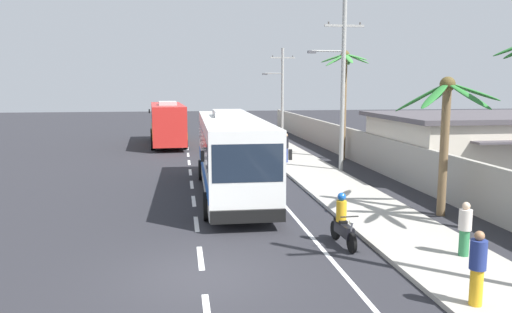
# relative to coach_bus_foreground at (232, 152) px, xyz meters

# --- Properties ---
(ground_plane) EXTENTS (160.00, 160.00, 0.00)m
(ground_plane) POSITION_rel_coach_bus_foreground_xyz_m (-1.76, -9.75, -1.93)
(ground_plane) COLOR #28282D
(sidewalk_kerb) EXTENTS (3.20, 90.00, 0.14)m
(sidewalk_kerb) POSITION_rel_coach_bus_foreground_xyz_m (5.04, 0.25, -1.86)
(sidewalk_kerb) COLOR #A8A399
(sidewalk_kerb) RESTS_ON ground
(lane_markings) EXTENTS (3.83, 71.00, 0.01)m
(lane_markings) POSITION_rel_coach_bus_foreground_xyz_m (0.47, 4.84, -1.93)
(lane_markings) COLOR white
(lane_markings) RESTS_ON ground
(boundary_wall) EXTENTS (0.24, 60.00, 2.04)m
(boundary_wall) POSITION_rel_coach_bus_foreground_xyz_m (8.84, 4.25, -0.91)
(boundary_wall) COLOR #9E998E
(boundary_wall) RESTS_ON ground
(coach_bus_foreground) EXTENTS (3.09, 12.32, 3.71)m
(coach_bus_foreground) POSITION_rel_coach_bus_foreground_xyz_m (0.00, 0.00, 0.00)
(coach_bus_foreground) COLOR white
(coach_bus_foreground) RESTS_ON ground
(coach_bus_far_lane) EXTENTS (3.35, 10.73, 3.59)m
(coach_bus_far_lane) POSITION_rel_coach_bus_foreground_xyz_m (-3.30, 19.20, -0.07)
(coach_bus_far_lane) COLOR red
(coach_bus_far_lane) RESTS_ON ground
(motorcycle_beside_bus) EXTENTS (0.56, 1.96, 1.56)m
(motorcycle_beside_bus) POSITION_rel_coach_bus_foreground_xyz_m (1.74, 8.00, -1.29)
(motorcycle_beside_bus) COLOR black
(motorcycle_beside_bus) RESTS_ON ground
(motorcycle_trailing) EXTENTS (0.56, 1.96, 1.63)m
(motorcycle_trailing) POSITION_rel_coach_bus_foreground_xyz_m (2.64, -7.77, -1.27)
(motorcycle_trailing) COLOR black
(motorcycle_trailing) RESTS_ON ground
(pedestrian_near_kerb) EXTENTS (0.36, 0.36, 1.68)m
(pedestrian_near_kerb) POSITION_rel_coach_bus_foreground_xyz_m (4.08, -12.63, -0.92)
(pedestrian_near_kerb) COLOR gold
(pedestrian_near_kerb) RESTS_ON sidewalk_kerb
(pedestrian_midwalk) EXTENTS (0.36, 0.36, 1.55)m
(pedestrian_midwalk) POSITION_rel_coach_bus_foreground_xyz_m (5.60, -9.60, -0.99)
(pedestrian_midwalk) COLOR #2D7A47
(pedestrian_midwalk) RESTS_ON sidewalk_kerb
(pedestrian_far_walk) EXTENTS (0.36, 0.36, 1.80)m
(pedestrian_far_walk) POSITION_rel_coach_bus_foreground_xyz_m (4.15, 7.92, -0.84)
(pedestrian_far_walk) COLOR navy
(pedestrian_far_walk) RESTS_ON sidewalk_kerb
(utility_pole_mid) EXTENTS (3.13, 0.24, 9.60)m
(utility_pole_mid) POSITION_rel_coach_bus_foreground_xyz_m (6.64, 4.85, 3.14)
(utility_pole_mid) COLOR #9E9E99
(utility_pole_mid) RESTS_ON ground
(utility_pole_far) EXTENTS (2.97, 0.24, 8.10)m
(utility_pole_far) POSITION_rel_coach_bus_foreground_xyz_m (6.85, 22.66, 2.42)
(utility_pole_far) COLOR #9E9E99
(utility_pole_far) RESTS_ON ground
(palm_second) EXTENTS (3.06, 3.13, 7.08)m
(palm_second) POSITION_rel_coach_bus_foreground_xyz_m (8.28, 9.33, 3.02)
(palm_second) COLOR brown
(palm_second) RESTS_ON ground
(palm_third) EXTENTS (3.83, 4.06, 5.22)m
(palm_third) POSITION_rel_coach_bus_foreground_xyz_m (7.48, -4.89, 1.77)
(palm_third) COLOR brown
(palm_third) RESTS_ON ground
(roadside_building) EXTENTS (14.00, 8.90, 3.33)m
(roadside_building) POSITION_rel_coach_bus_foreground_xyz_m (15.47, 2.81, -0.25)
(roadside_building) COLOR beige
(roadside_building) RESTS_ON ground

